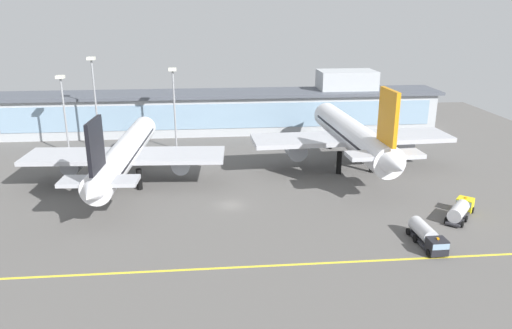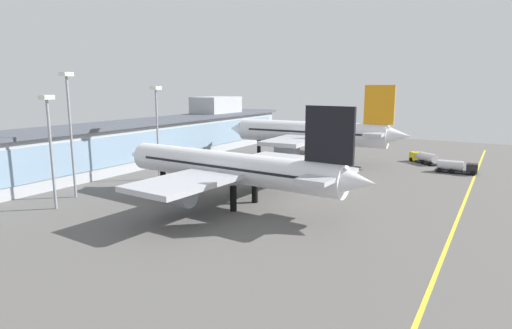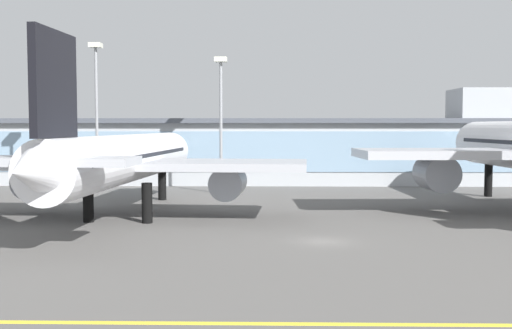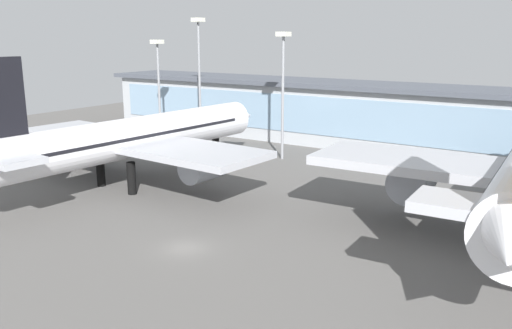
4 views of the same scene
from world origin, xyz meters
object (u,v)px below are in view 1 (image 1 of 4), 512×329
Objects in this scene: airliner_near_right at (352,136)px; apron_light_mast_west at (63,101)px; airliner_near_left at (125,154)px; fuel_tanker_truck at (428,236)px; apron_light_mast_centre at (94,89)px; baggage_tug_near at (461,209)px; apron_light_mast_east at (174,95)px.

apron_light_mast_west is at bearing 71.84° from airliner_near_right.
apron_light_mast_west reaches higher than airliner_near_left.
fuel_tanker_truck is 0.49× the size of apron_light_mast_west.
airliner_near_left is at bearing -68.37° from apron_light_mast_centre.
airliner_near_right is 37.10m from fuel_tanker_truck.
apron_light_mast_east is (-49.97, 46.30, 11.93)m from baggage_tug_near.
apron_light_mast_west reaches higher than baggage_tug_near.
apron_light_mast_west is (-75.62, 45.31, 11.19)m from baggage_tug_near.
apron_light_mast_east reaches higher than airliner_near_left.
airliner_near_left is 26.70m from apron_light_mast_east.
apron_light_mast_centre reaches higher than apron_light_mast_east.
apron_light_mast_west is at bearing -150.75° from apron_light_mast_centre.
apron_light_mast_west is 25.69m from apron_light_mast_east.
apron_light_mast_east is at bearing -145.62° from fuel_tanker_truck.
apron_light_mast_centre reaches higher than baggage_tug_near.
apron_light_mast_west is (-65.77, 54.56, 11.19)m from fuel_tanker_truck.
airliner_near_left is at bearing 93.88° from airliner_near_right.
apron_light_mast_west is at bearing -177.79° from apron_light_mast_east.
airliner_near_right is 5.63× the size of fuel_tanker_truck.
fuel_tanker_truck is (48.51, -31.23, -4.82)m from airliner_near_left.
airliner_near_left reaches higher than fuel_tanker_truck.
apron_light_mast_east is at bearing -15.40° from airliner_near_left.
baggage_tug_near is 0.38× the size of apron_light_mast_centre.
airliner_near_right is at bearing -79.84° from airliner_near_left.
apron_light_mast_centre is (-57.97, 21.62, 7.39)m from airliner_near_right.
airliner_near_left is 2.27× the size of apron_light_mast_centre.
apron_light_mast_east is at bearing 2.21° from apron_light_mast_west.
airliner_near_right is 62.31m from apron_light_mast_centre.
airliner_near_right is 2.74× the size of apron_light_mast_west.
fuel_tanker_truck is 0.41× the size of apron_light_mast_centre.
baggage_tug_near is (58.37, -21.97, -4.82)m from airliner_near_left.
airliner_near_left reaches higher than baggage_tug_near.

